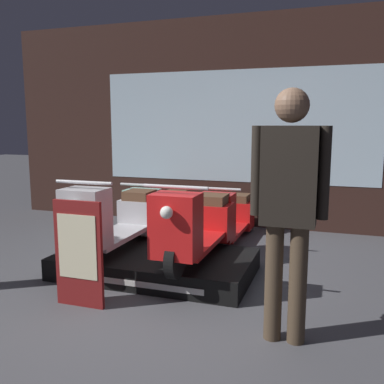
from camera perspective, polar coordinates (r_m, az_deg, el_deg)
name	(u,v)px	position (r m, az deg, el deg)	size (l,w,h in m)	color
ground_plane	(143,312)	(3.81, -6.61, -15.66)	(30.00, 30.00, 0.00)	#4C4C51
shop_wall_back	(235,123)	(6.69, 5.79, 9.09)	(7.74, 0.09, 3.20)	#331E19
display_platform	(156,264)	(4.64, -4.86, -9.52)	(2.04, 1.14, 0.23)	black
scooter_display_left	(116,219)	(4.71, -10.10, -3.60)	(0.59, 1.66, 0.84)	black
scooter_display_right	(196,226)	(4.35, 0.59, -4.51)	(0.59, 1.66, 0.84)	black
scooter_backrow_0	(160,213)	(6.09, -4.26, -2.79)	(0.59, 1.66, 0.84)	black
scooter_backrow_1	(228,218)	(5.78, 4.83, -3.44)	(0.59, 1.66, 0.84)	black
person_right_browsing	(289,197)	(3.09, 12.77, -0.70)	(0.54, 0.24, 1.84)	#473828
price_sign_board	(79,254)	(3.87, -14.88, -7.95)	(0.46, 0.04, 0.95)	maroon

